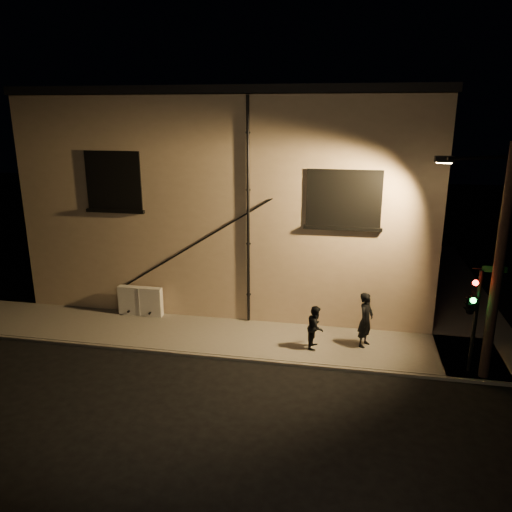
% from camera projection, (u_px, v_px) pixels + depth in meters
% --- Properties ---
extents(ground, '(90.00, 90.00, 0.00)m').
position_uv_depth(ground, '(284.00, 364.00, 16.23)').
color(ground, black).
extents(sidewalk, '(21.00, 16.00, 0.12)m').
position_uv_depth(sidewalk, '(329.00, 313.00, 20.13)').
color(sidewalk, '#69645E').
rests_on(sidewalk, ground).
extents(building, '(16.20, 12.23, 8.80)m').
position_uv_depth(building, '(250.00, 187.00, 24.03)').
color(building, '#CCB093').
rests_on(building, ground).
extents(utility_cabinet, '(1.77, 0.30, 1.17)m').
position_uv_depth(utility_cabinet, '(141.00, 301.00, 19.70)').
color(utility_cabinet, silver).
rests_on(utility_cabinet, sidewalk).
extents(pedestrian_a, '(0.72, 0.83, 1.92)m').
position_uv_depth(pedestrian_a, '(366.00, 320.00, 16.99)').
color(pedestrian_a, black).
rests_on(pedestrian_a, sidewalk).
extents(pedestrian_b, '(0.65, 0.79, 1.50)m').
position_uv_depth(pedestrian_b, '(316.00, 327.00, 16.93)').
color(pedestrian_b, black).
rests_on(pedestrian_b, sidewalk).
extents(traffic_signal, '(1.19, 2.01, 3.44)m').
position_uv_depth(traffic_signal, '(471.00, 302.00, 14.86)').
color(traffic_signal, black).
rests_on(traffic_signal, sidewalk).
extents(streetlamp_pole, '(2.02, 1.39, 7.14)m').
position_uv_depth(streetlamp_pole, '(495.00, 260.00, 14.31)').
color(streetlamp_pole, black).
rests_on(streetlamp_pole, ground).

